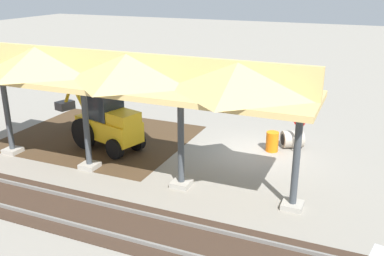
{
  "coord_description": "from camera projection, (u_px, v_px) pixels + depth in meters",
  "views": [
    {
      "loc": [
        -4.42,
        17.3,
        7.4
      ],
      "look_at": [
        2.04,
        2.14,
        1.6
      ],
      "focal_mm": 40.0,
      "sensor_mm": 36.0,
      "label": 1
    }
  ],
  "objects": [
    {
      "name": "concrete_pipe",
      "position": [
        292.0,
        139.0,
        19.64
      ],
      "size": [
        1.2,
        1.15,
        0.8
      ],
      "color": "#9E9384",
      "rests_on": "ground"
    },
    {
      "name": "rail_tracks",
      "position": [
        187.0,
        240.0,
        12.74
      ],
      "size": [
        60.0,
        2.58,
        0.15
      ],
      "color": "slate",
      "rests_on": "ground"
    },
    {
      "name": "dirt_work_zone",
      "position": [
        100.0,
        137.0,
        21.01
      ],
      "size": [
        8.52,
        7.0,
        0.01
      ],
      "primitive_type": "cube",
      "color": "#42301E",
      "rests_on": "ground"
    },
    {
      "name": "dirt_mound",
      "position": [
        91.0,
        128.0,
        22.36
      ],
      "size": [
        4.29,
        4.29,
        2.3
      ],
      "primitive_type": "cone",
      "color": "#42301E",
      "rests_on": "ground"
    },
    {
      "name": "platform_canopy",
      "position": [
        128.0,
        72.0,
        15.47
      ],
      "size": [
        13.65,
        3.2,
        4.9
      ],
      "color": "#9E998E",
      "rests_on": "ground"
    },
    {
      "name": "ground_plane",
      "position": [
        253.0,
        153.0,
        19.1
      ],
      "size": [
        120.0,
        120.0,
        0.0
      ],
      "primitive_type": "plane",
      "color": "gray"
    },
    {
      "name": "stop_sign",
      "position": [
        299.0,
        123.0,
        18.63
      ],
      "size": [
        0.64,
        0.46,
        2.01
      ],
      "color": "gray",
      "rests_on": "ground"
    },
    {
      "name": "traffic_barrel",
      "position": [
        272.0,
        142.0,
        19.19
      ],
      "size": [
        0.56,
        0.56,
        0.9
      ],
      "primitive_type": "cylinder",
      "color": "orange",
      "rests_on": "ground"
    },
    {
      "name": "backhoe",
      "position": [
        106.0,
        121.0,
        19.33
      ],
      "size": [
        5.25,
        2.56,
        2.82
      ],
      "color": "yellow",
      "rests_on": "ground"
    }
  ]
}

